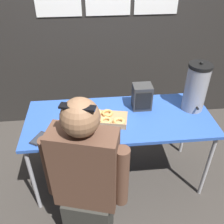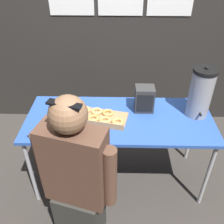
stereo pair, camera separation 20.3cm
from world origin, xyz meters
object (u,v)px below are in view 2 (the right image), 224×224
Objects in this scene: person_seated at (76,180)px; space_heater at (144,99)px; donut_box at (93,116)px; cell_phone at (38,132)px; coffee_urn at (201,93)px.

space_heater is at bearing -110.46° from person_seated.
donut_box is at bearing -162.98° from space_heater.
person_seated is (0.34, -0.35, -0.12)m from cell_phone.
coffee_urn is 2.00× the size of space_heater.
person_seated is (-0.07, -0.55, -0.13)m from donut_box.
donut_box is 0.46m from cell_phone.
space_heater is at bearing 173.10° from coffee_urn.
cell_phone is at bearing -141.98° from donut_box.
person_seated is at bearing -85.78° from donut_box.
coffee_urn is at bearing 41.90° from cell_phone.
donut_box is 0.57m from person_seated.
cell_phone is at bearing -167.62° from coffee_urn.
donut_box is 0.44× the size of person_seated.
donut_box is at bearing 55.71° from cell_phone.
coffee_urn is at bearing -130.39° from person_seated.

